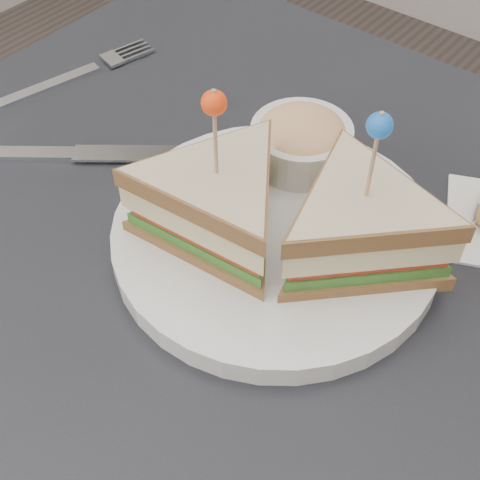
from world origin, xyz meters
name	(u,v)px	position (x,y,z in m)	size (l,w,h in m)	color
table	(224,337)	(0.00, 0.00, 0.67)	(0.80, 0.80, 0.75)	black
plate_meal	(286,212)	(0.02, 0.06, 0.79)	(0.36, 0.36, 0.16)	white
cutlery_fork	(82,72)	(-0.31, 0.13, 0.75)	(0.07, 0.19, 0.01)	white
cutlery_knife	(85,154)	(-0.20, 0.04, 0.75)	(0.19, 0.16, 0.01)	silver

